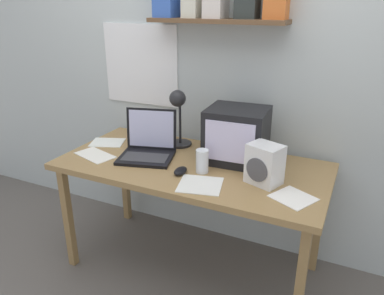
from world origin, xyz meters
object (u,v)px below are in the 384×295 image
object	(u,v)px
loose_paper_near_monitor	(95,155)
open_notebook	(293,198)
printed_handout	(200,185)
corner_desk	(192,173)
crt_monitor	(237,135)
laptop	(148,145)
computer_mouse	(180,171)
desk_lamp	(178,110)
juice_glass	(202,162)
loose_paper_near_laptop	(107,142)
space_heater	(265,164)

from	to	relation	value
loose_paper_near_monitor	open_notebook	bearing A→B (deg)	-0.80
printed_handout	corner_desk	bearing A→B (deg)	124.18
crt_monitor	loose_paper_near_monitor	bearing A→B (deg)	-163.06
laptop	crt_monitor	bearing A→B (deg)	1.27
computer_mouse	open_notebook	xyz separation A→B (m)	(0.61, -0.01, -0.01)
desk_lamp	juice_glass	distance (m)	0.44
laptop	loose_paper_near_laptop	xyz separation A→B (m)	(-0.36, 0.06, -0.07)
crt_monitor	corner_desk	bearing A→B (deg)	-147.38
corner_desk	loose_paper_near_laptop	bearing A→B (deg)	174.22
loose_paper_near_laptop	printed_handout	size ratio (longest dim) A/B	0.98
loose_paper_near_monitor	computer_mouse	bearing A→B (deg)	-0.46
space_heater	printed_handout	size ratio (longest dim) A/B	0.80
laptop	juice_glass	distance (m)	0.40
crt_monitor	printed_handout	size ratio (longest dim) A/B	1.36
printed_handout	loose_paper_near_monitor	size ratio (longest dim) A/B	0.92
corner_desk	space_heater	bearing A→B (deg)	-8.11
desk_lamp	corner_desk	bearing A→B (deg)	-60.98
laptop	loose_paper_near_laptop	world-z (taller)	laptop
loose_paper_near_laptop	open_notebook	bearing A→B (deg)	-10.13
space_heater	loose_paper_near_laptop	bearing A→B (deg)	-166.98
computer_mouse	open_notebook	distance (m)	0.61
juice_glass	loose_paper_near_laptop	xyz separation A→B (m)	(-0.75, 0.15, -0.06)
juice_glass	space_heater	size ratio (longest dim) A/B	0.62
loose_paper_near_laptop	printed_handout	xyz separation A→B (m)	(0.81, -0.29, 0.00)
computer_mouse	loose_paper_near_monitor	distance (m)	0.58
desk_lamp	space_heater	bearing A→B (deg)	-37.01
juice_glass	loose_paper_near_laptop	world-z (taller)	juice_glass
space_heater	open_notebook	size ratio (longest dim) A/B	0.87
juice_glass	corner_desk	bearing A→B (deg)	141.33
space_heater	desk_lamp	bearing A→B (deg)	177.11
laptop	printed_handout	size ratio (longest dim) A/B	1.44
loose_paper_near_laptop	open_notebook	distance (m)	1.28
corner_desk	printed_handout	xyz separation A→B (m)	(0.15, -0.23, 0.06)
laptop	loose_paper_near_monitor	size ratio (longest dim) A/B	1.32
laptop	desk_lamp	world-z (taller)	desk_lamp
laptop	juice_glass	xyz separation A→B (m)	(0.39, -0.08, -0.01)
loose_paper_near_laptop	loose_paper_near_monitor	world-z (taller)	same
loose_paper_near_laptop	open_notebook	size ratio (longest dim) A/B	1.07
laptop	desk_lamp	size ratio (longest dim) A/B	1.00
computer_mouse	loose_paper_near_laptop	xyz separation A→B (m)	(-0.65, 0.21, -0.01)
corner_desk	crt_monitor	distance (m)	0.34
loose_paper_near_monitor	laptop	bearing A→B (deg)	26.21
loose_paper_near_laptop	loose_paper_near_monitor	distance (m)	0.22
desk_lamp	computer_mouse	size ratio (longest dim) A/B	3.57
space_heater	juice_glass	bearing A→B (deg)	-157.43
open_notebook	crt_monitor	bearing A→B (deg)	141.80
computer_mouse	open_notebook	size ratio (longest dim) A/B	0.44
desk_lamp	loose_paper_near_monitor	distance (m)	0.58
juice_glass	computer_mouse	xyz separation A→B (m)	(-0.10, -0.07, -0.04)
crt_monitor	computer_mouse	xyz separation A→B (m)	(-0.21, -0.30, -0.14)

